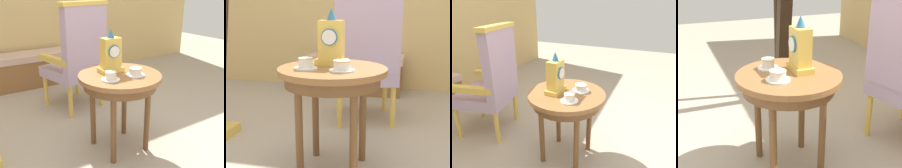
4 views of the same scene
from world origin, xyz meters
The scene contains 7 objects.
ground_plane centered at (0.00, 0.00, 0.00)m, with size 10.00×10.00×0.00m, color tan.
side_table centered at (0.06, 0.07, 0.56)m, with size 0.64×0.64×0.64m.
teacup_left centered at (-0.08, -0.02, 0.67)m, with size 0.13×0.13×0.07m.
teacup_right centered at (0.14, -0.03, 0.67)m, with size 0.14×0.14×0.06m.
mantel_clock centered at (0.03, 0.15, 0.78)m, with size 0.19×0.11×0.34m.
armchair centered at (0.12, 0.93, 0.59)m, with size 0.65×0.65×1.14m.
window_bench centered at (-0.15, 1.95, 0.22)m, with size 1.10×0.40×0.44m.
Camera 1 is at (-1.01, -1.50, 1.26)m, focal length 42.05 mm.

